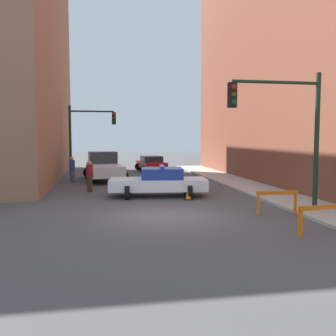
{
  "coord_description": "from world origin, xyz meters",
  "views": [
    {
      "loc": [
        -2.22,
        -13.4,
        2.91
      ],
      "look_at": [
        1.26,
        5.86,
        1.28
      ],
      "focal_mm": 40.0,
      "sensor_mm": 36.0,
      "label": 1
    }
  ],
  "objects_px": {
    "traffic_light_far": "(85,130)",
    "parked_car_near": "(151,163)",
    "traffic_light_near": "(289,120)",
    "white_truck": "(104,167)",
    "pedestrian_corner": "(72,169)",
    "traffic_cone": "(188,193)",
    "pedestrian_crossing": "(90,176)",
    "barrier_front": "(321,214)",
    "barrier_mid": "(277,198)",
    "police_car": "(159,182)"
  },
  "relations": [
    {
      "from": "parked_car_near",
      "to": "traffic_light_near",
      "type": "bearing_deg",
      "value": -87.09
    },
    {
      "from": "traffic_light_far",
      "to": "traffic_cone",
      "type": "distance_m",
      "value": 13.09
    },
    {
      "from": "parked_car_near",
      "to": "pedestrian_corner",
      "type": "xyz_separation_m",
      "value": [
        -6.02,
        -6.84,
        0.19
      ]
    },
    {
      "from": "barrier_mid",
      "to": "traffic_cone",
      "type": "relative_size",
      "value": 2.44
    },
    {
      "from": "police_car",
      "to": "barrier_front",
      "type": "height_order",
      "value": "police_car"
    },
    {
      "from": "white_truck",
      "to": "barrier_front",
      "type": "xyz_separation_m",
      "value": [
        6.19,
        -15.54,
        -0.29
      ]
    },
    {
      "from": "police_car",
      "to": "pedestrian_crossing",
      "type": "relative_size",
      "value": 2.95
    },
    {
      "from": "traffic_light_far",
      "to": "barrier_mid",
      "type": "distance_m",
      "value": 17.48
    },
    {
      "from": "barrier_front",
      "to": "barrier_mid",
      "type": "relative_size",
      "value": 0.99
    },
    {
      "from": "white_truck",
      "to": "pedestrian_corner",
      "type": "xyz_separation_m",
      "value": [
        -2.03,
        -0.99,
        -0.04
      ]
    },
    {
      "from": "police_car",
      "to": "pedestrian_corner",
      "type": "relative_size",
      "value": 2.95
    },
    {
      "from": "parked_car_near",
      "to": "pedestrian_corner",
      "type": "height_order",
      "value": "pedestrian_corner"
    },
    {
      "from": "traffic_light_near",
      "to": "barrier_mid",
      "type": "distance_m",
      "value": 2.95
    },
    {
      "from": "pedestrian_crossing",
      "to": "barrier_front",
      "type": "bearing_deg",
      "value": 109.07
    },
    {
      "from": "police_car",
      "to": "barrier_front",
      "type": "relative_size",
      "value": 3.08
    },
    {
      "from": "pedestrian_crossing",
      "to": "traffic_light_near",
      "type": "bearing_deg",
      "value": 121.3
    },
    {
      "from": "pedestrian_crossing",
      "to": "traffic_cone",
      "type": "bearing_deg",
      "value": 128.18
    },
    {
      "from": "traffic_light_near",
      "to": "traffic_light_far",
      "type": "xyz_separation_m",
      "value": [
        -8.03,
        15.37,
        -0.13
      ]
    },
    {
      "from": "traffic_light_far",
      "to": "white_truck",
      "type": "xyz_separation_m",
      "value": [
        1.3,
        -2.91,
        -2.49
      ]
    },
    {
      "from": "white_truck",
      "to": "barrier_mid",
      "type": "relative_size",
      "value": 3.49
    },
    {
      "from": "parked_car_near",
      "to": "pedestrian_crossing",
      "type": "bearing_deg",
      "value": -118.67
    },
    {
      "from": "parked_car_near",
      "to": "pedestrian_crossing",
      "type": "xyz_separation_m",
      "value": [
        -4.8,
        -11.26,
        0.19
      ]
    },
    {
      "from": "traffic_light_near",
      "to": "white_truck",
      "type": "distance_m",
      "value": 14.4
    },
    {
      "from": "white_truck",
      "to": "barrier_front",
      "type": "height_order",
      "value": "white_truck"
    },
    {
      "from": "white_truck",
      "to": "traffic_cone",
      "type": "bearing_deg",
      "value": -72.75
    },
    {
      "from": "white_truck",
      "to": "barrier_front",
      "type": "bearing_deg",
      "value": -74.28
    },
    {
      "from": "barrier_front",
      "to": "traffic_cone",
      "type": "distance_m",
      "value": 7.2
    },
    {
      "from": "traffic_light_near",
      "to": "pedestrian_crossing",
      "type": "distance_m",
      "value": 10.67
    },
    {
      "from": "pedestrian_corner",
      "to": "police_car",
      "type": "bearing_deg",
      "value": -151.72
    },
    {
      "from": "traffic_light_near",
      "to": "barrier_mid",
      "type": "bearing_deg",
      "value": -163.53
    },
    {
      "from": "traffic_light_far",
      "to": "barrier_front",
      "type": "bearing_deg",
      "value": -67.88
    },
    {
      "from": "barrier_front",
      "to": "pedestrian_crossing",
      "type": "bearing_deg",
      "value": 124.65
    },
    {
      "from": "traffic_light_far",
      "to": "pedestrian_crossing",
      "type": "xyz_separation_m",
      "value": [
        0.49,
        -8.31,
        -2.54
      ]
    },
    {
      "from": "pedestrian_corner",
      "to": "barrier_mid",
      "type": "xyz_separation_m",
      "value": [
        8.29,
        -11.61,
        -0.24
      ]
    },
    {
      "from": "traffic_light_near",
      "to": "barrier_front",
      "type": "distance_m",
      "value": 4.27
    },
    {
      "from": "parked_car_near",
      "to": "barrier_mid",
      "type": "relative_size",
      "value": 2.79
    },
    {
      "from": "traffic_light_near",
      "to": "pedestrian_corner",
      "type": "bearing_deg",
      "value": 127.35
    },
    {
      "from": "traffic_light_near",
      "to": "traffic_light_far",
      "type": "height_order",
      "value": "traffic_light_near"
    },
    {
      "from": "white_truck",
      "to": "parked_car_near",
      "type": "bearing_deg",
      "value": 49.72
    },
    {
      "from": "barrier_front",
      "to": "traffic_cone",
      "type": "xyz_separation_m",
      "value": [
        -2.43,
        6.78,
        -0.3
      ]
    },
    {
      "from": "police_car",
      "to": "barrier_front",
      "type": "bearing_deg",
      "value": -148.6
    },
    {
      "from": "barrier_mid",
      "to": "traffic_light_near",
      "type": "bearing_deg",
      "value": 16.47
    },
    {
      "from": "white_truck",
      "to": "pedestrian_crossing",
      "type": "xyz_separation_m",
      "value": [
        -0.81,
        -5.41,
        -0.04
      ]
    },
    {
      "from": "traffic_light_far",
      "to": "parked_car_near",
      "type": "bearing_deg",
      "value": 29.1
    },
    {
      "from": "barrier_front",
      "to": "parked_car_near",
      "type": "bearing_deg",
      "value": 95.88
    },
    {
      "from": "traffic_light_far",
      "to": "parked_car_near",
      "type": "distance_m",
      "value": 6.64
    },
    {
      "from": "pedestrian_crossing",
      "to": "traffic_cone",
      "type": "xyz_separation_m",
      "value": [
        4.58,
        -3.35,
        -0.54
      ]
    },
    {
      "from": "white_truck",
      "to": "traffic_light_near",
      "type": "bearing_deg",
      "value": -67.65
    },
    {
      "from": "traffic_light_near",
      "to": "traffic_light_far",
      "type": "distance_m",
      "value": 17.34
    },
    {
      "from": "white_truck",
      "to": "parked_car_near",
      "type": "relative_size",
      "value": 1.25
    }
  ]
}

